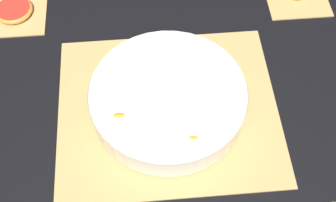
% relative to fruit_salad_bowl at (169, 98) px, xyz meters
% --- Properties ---
extents(ground_plane, '(6.00, 6.00, 0.00)m').
position_rel_fruit_salad_bowl_xyz_m(ground_plane, '(-0.00, 0.00, -0.04)').
color(ground_plane, black).
extents(bamboo_mat_center, '(0.41, 0.35, 0.01)m').
position_rel_fruit_salad_bowl_xyz_m(bamboo_mat_center, '(-0.00, 0.00, -0.04)').
color(bamboo_mat_center, tan).
rests_on(bamboo_mat_center, ground_plane).
extents(coaster_mat_far_left, '(0.13, 0.13, 0.01)m').
position_rel_fruit_salad_bowl_xyz_m(coaster_mat_far_left, '(-0.31, 0.27, -0.04)').
color(coaster_mat_far_left, tan).
rests_on(coaster_mat_far_left, ground_plane).
extents(fruit_salad_bowl, '(0.28, 0.28, 0.07)m').
position_rel_fruit_salad_bowl_xyz_m(fruit_salad_bowl, '(0.00, 0.00, 0.00)').
color(fruit_salad_bowl, silver).
rests_on(fruit_salad_bowl, bamboo_mat_center).
extents(grapefruit_slice, '(0.08, 0.08, 0.01)m').
position_rel_fruit_salad_bowl_xyz_m(grapefruit_slice, '(-0.31, 0.27, -0.03)').
color(grapefruit_slice, red).
rests_on(grapefruit_slice, coaster_mat_far_left).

